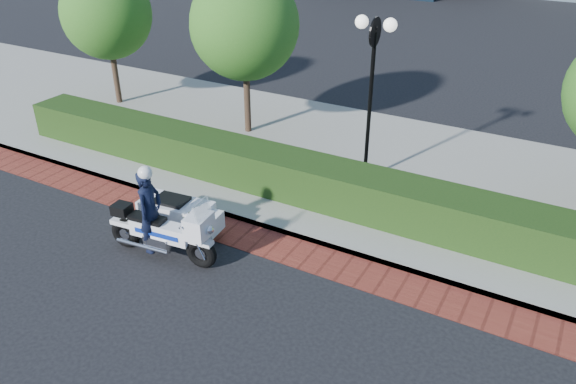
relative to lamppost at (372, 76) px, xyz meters
The scene contains 8 objects.
ground 6.07m from the lamppost, 100.89° to the right, with size 120.00×120.00×0.00m, color black.
brick_strip 4.84m from the lamppost, 105.12° to the right, with size 60.00×1.00×0.01m, color maroon.
sidewalk 3.16m from the lamppost, 141.34° to the left, with size 60.00×8.00×0.15m, color gray.
hedge_main 2.98m from the lamppost, 122.01° to the right, with size 18.00×1.20×1.00m, color black.
lamppost is the anchor object (origin of this frame).
tree_a 10.09m from the lamppost, behind, with size 3.00×3.00×4.58m.
tree_b 4.71m from the lamppost, 163.89° to the left, with size 3.20×3.20×4.89m.
police_motorcycle 5.94m from the lamppost, 118.44° to the right, with size 2.61×1.86×2.11m.
Camera 1 is at (5.68, -7.34, 7.02)m, focal length 35.00 mm.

